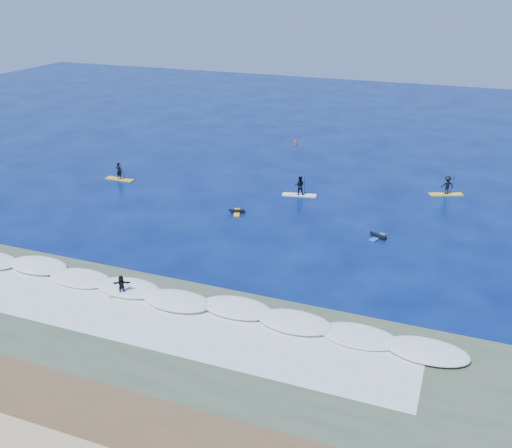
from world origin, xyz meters
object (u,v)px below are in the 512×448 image
at_px(sup_paddler_left, 119,174).
at_px(prone_paddler_near, 237,212).
at_px(sup_paddler_right, 447,186).
at_px(wave_surfer, 122,286).
at_px(prone_paddler_far, 378,236).
at_px(marker_buoy, 296,142).
at_px(sup_paddler_center, 300,187).

bearing_deg(sup_paddler_left, prone_paddler_near, -13.73).
height_order(sup_paddler_right, wave_surfer, sup_paddler_right).
distance_m(prone_paddler_near, prone_paddler_far, 12.99).
relative_size(prone_paddler_far, wave_surfer, 1.01).
bearing_deg(prone_paddler_far, wave_surfer, 158.78).
distance_m(prone_paddler_far, wave_surfer, 21.27).
xyz_separation_m(sup_paddler_right, prone_paddler_near, (-17.51, -11.71, -0.75)).
distance_m(prone_paddler_near, marker_buoy, 23.74).
bearing_deg(sup_paddler_right, marker_buoy, 125.73).
xyz_separation_m(sup_paddler_center, prone_paddler_near, (-4.02, -6.35, -0.74)).
xyz_separation_m(prone_paddler_far, wave_surfer, (-14.56, -15.50, 0.66)).
distance_m(sup_paddler_left, prone_paddler_near, 15.71).
bearing_deg(sup_paddler_right, wave_surfer, -146.80).
height_order(prone_paddler_near, marker_buoy, marker_buoy).
xyz_separation_m(prone_paddler_near, marker_buoy, (-1.78, 23.67, 0.17)).
bearing_deg(prone_paddler_far, sup_paddler_right, 1.98).
bearing_deg(wave_surfer, sup_paddler_right, 29.62).
height_order(prone_paddler_near, wave_surfer, wave_surfer).
bearing_deg(prone_paddler_far, sup_paddler_center, 73.42).
height_order(sup_paddler_right, marker_buoy, sup_paddler_right).
xyz_separation_m(sup_paddler_center, prone_paddler_far, (8.94, -7.13, -0.73)).
relative_size(sup_paddler_right, prone_paddler_far, 1.65).
xyz_separation_m(prone_paddler_far, marker_buoy, (-14.75, 24.45, 0.17)).
relative_size(sup_paddler_center, sup_paddler_right, 1.04).
distance_m(sup_paddler_left, marker_buoy, 23.77).
height_order(sup_paddler_center, wave_surfer, sup_paddler_center).
height_order(sup_paddler_center, marker_buoy, sup_paddler_center).
bearing_deg(sup_paddler_left, marker_buoy, 56.87).
distance_m(sup_paddler_center, sup_paddler_right, 14.52).
bearing_deg(sup_paddler_right, sup_paddler_center, 179.21).
relative_size(sup_paddler_left, sup_paddler_center, 0.93).
bearing_deg(marker_buoy, sup_paddler_left, -124.29).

